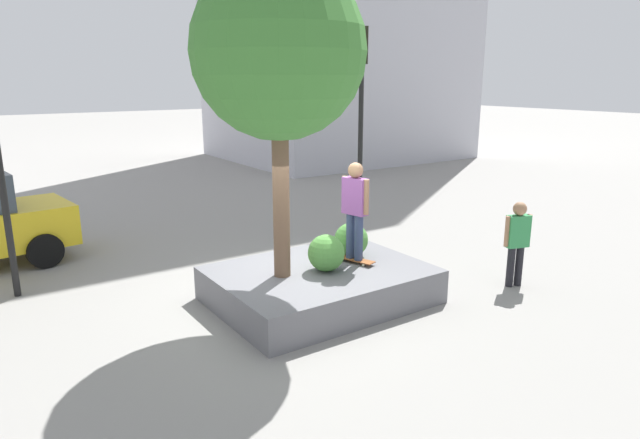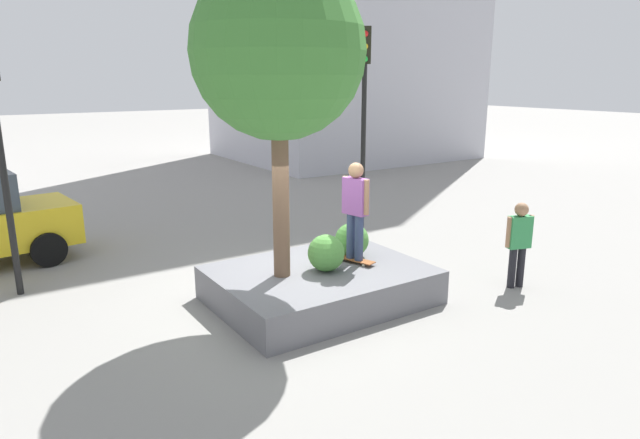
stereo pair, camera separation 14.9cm
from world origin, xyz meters
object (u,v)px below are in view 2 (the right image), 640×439
plaza_tree (278,53)px  bystander_watching (519,239)px  skateboarder (355,204)px  traffic_light_corner (364,98)px  skateboard (354,260)px  planter_ledge (320,285)px

plaza_tree → bystander_watching: bearing=-20.5°
skateboarder → traffic_light_corner: (2.56, 3.10, 1.71)m
traffic_light_corner → bystander_watching: bearing=-87.3°
traffic_light_corner → bystander_watching: traffic_light_corner is taller
traffic_light_corner → skateboard: bearing=-129.6°
skateboard → bystander_watching: bystander_watching is taller
planter_ledge → skateboarder: (0.71, -0.07, 1.39)m
plaza_tree → skateboarder: plaza_tree is taller
skateboarder → traffic_light_corner: traffic_light_corner is taller
plaza_tree → traffic_light_corner: 5.04m
plaza_tree → skateboard: plaza_tree is taller
plaza_tree → bystander_watching: plaza_tree is taller
planter_ledge → plaza_tree: size_ratio=0.72×
planter_ledge → bystander_watching: bearing=-23.1°
skateboarder → skateboard: bearing=0.0°
plaza_tree → bystander_watching: (4.21, -1.57, -3.30)m
traffic_light_corner → planter_ledge: bearing=-137.2°
planter_ledge → traffic_light_corner: bearing=42.8°
planter_ledge → skateboard: (0.71, -0.07, 0.36)m
bystander_watching → skateboard: bearing=152.9°
traffic_light_corner → bystander_watching: (0.21, -4.52, -2.45)m
skateboard → skateboarder: size_ratio=0.47×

